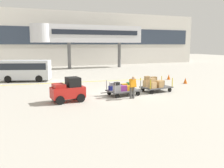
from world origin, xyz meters
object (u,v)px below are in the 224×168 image
baggage_handler (133,86)px  shuttle_van (26,69)px  safety_cone_far (169,77)px  baggage_cart_lead (122,89)px  safety_cone_near (185,81)px  baggage_tug (68,90)px  baggage_cart_middle (155,84)px

baggage_handler → shuttle_van: (-6.26, 11.39, 0.37)m
baggage_handler → safety_cone_far: size_ratio=2.84×
baggage_cart_lead → baggage_handler: size_ratio=1.96×
safety_cone_near → baggage_tug: bearing=-165.6°
shuttle_van → safety_cone_near: bearing=-28.3°
baggage_cart_lead → safety_cone_near: size_ratio=5.56×
baggage_handler → safety_cone_far: 10.28m
baggage_handler → baggage_tug: bearing=169.2°
baggage_tug → baggage_cart_middle: bearing=5.9°
shuttle_van → safety_cone_far: shuttle_van is taller
baggage_handler → safety_cone_far: (7.78, 6.70, -0.59)m
baggage_cart_middle → safety_cone_far: 7.22m
safety_cone_near → safety_cone_far: (0.11, 2.82, 0.00)m
baggage_handler → shuttle_van: 13.00m
safety_cone_near → baggage_cart_middle: bearing=-154.5°
baggage_cart_lead → shuttle_van: size_ratio=0.59×
baggage_cart_lead → safety_cone_far: size_ratio=5.56×
baggage_cart_middle → safety_cone_far: baggage_cart_middle is taller
shuttle_van → safety_cone_far: size_ratio=9.37×
baggage_cart_lead → safety_cone_far: (8.00, 5.47, -0.24)m
baggage_tug → baggage_cart_lead: 4.06m
baggage_tug → safety_cone_far: 13.40m
shuttle_van → baggage_handler: bearing=-61.2°
baggage_tug → shuttle_van: shuttle_van is taller
shuttle_van → baggage_tug: bearing=-79.3°
baggage_cart_middle → shuttle_van: (-9.00, 9.86, 0.65)m
baggage_cart_lead → shuttle_van: (-6.03, 10.16, 0.72)m
safety_cone_near → baggage_handler: bearing=-153.2°
baggage_handler → safety_cone_near: size_ratio=2.84×
baggage_tug → baggage_cart_middle: (7.00, 0.72, -0.17)m
baggage_tug → baggage_cart_lead: bearing=6.0°
safety_cone_far → baggage_cart_lead: bearing=-145.7°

